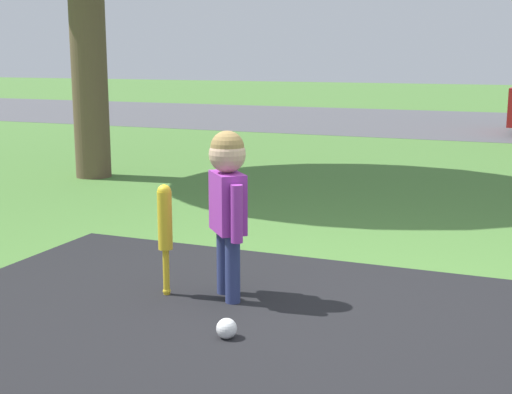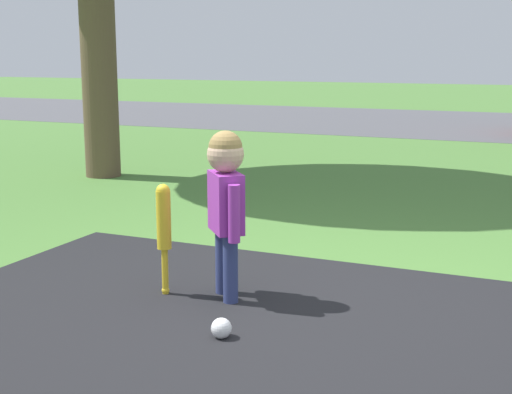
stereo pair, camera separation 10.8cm
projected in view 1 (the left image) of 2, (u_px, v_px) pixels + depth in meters
name	position (u px, v px, depth m)	size (l,w,h in m)	color
ground_plane	(348.00, 321.00, 3.58)	(60.00, 60.00, 0.00)	#477533
street_strip	(499.00, 124.00, 13.55)	(40.00, 6.00, 0.01)	#4C4C51
child	(228.00, 191.00, 3.79)	(0.27, 0.30, 0.92)	navy
baseball_bat	(165.00, 224.00, 3.88)	(0.08, 0.08, 0.63)	yellow
sports_ball	(227.00, 328.00, 3.35)	(0.10, 0.10, 0.10)	white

